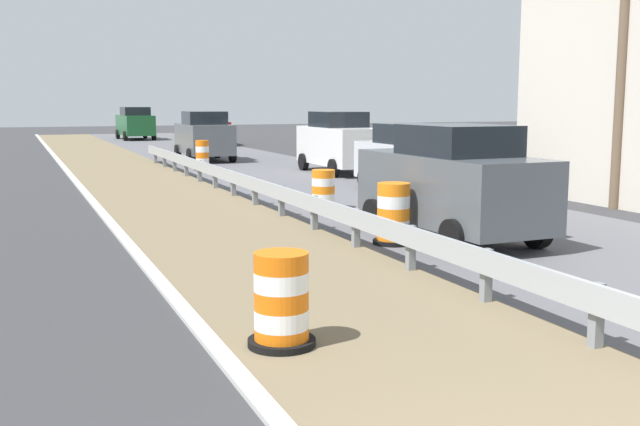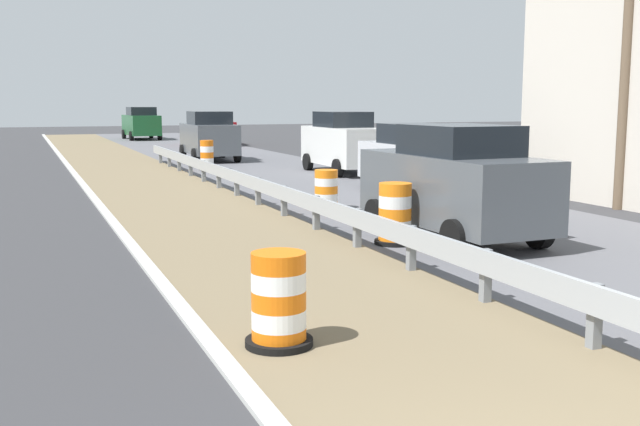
{
  "view_description": "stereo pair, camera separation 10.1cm",
  "coord_description": "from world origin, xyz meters",
  "px_view_note": "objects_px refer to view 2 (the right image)",
  "views": [
    {
      "loc": [
        -3.18,
        -3.05,
        2.59
      ],
      "look_at": [
        0.91,
        6.94,
        0.99
      ],
      "focal_mm": 42.41,
      "sensor_mm": 36.0,
      "label": 1
    },
    {
      "loc": [
        -3.08,
        -3.08,
        2.59
      ],
      "look_at": [
        0.91,
        6.94,
        0.99
      ],
      "focal_mm": 42.41,
      "sensor_mm": 36.0,
      "label": 2
    }
  ],
  "objects_px": {
    "traffic_barrel_farther": "(207,156)",
    "utility_pole_near": "(627,36)",
    "car_lead_near_lane": "(454,183)",
    "traffic_barrel_mid": "(395,217)",
    "car_mid_far_lane": "(213,129)",
    "car_distant_a": "(420,159)",
    "traffic_barrel_close": "(279,304)",
    "car_trailing_near_lane": "(344,142)",
    "car_lead_far_lane": "(209,136)",
    "traffic_barrel_far": "(326,192)",
    "car_trailing_far_lane": "(141,123)"
  },
  "relations": [
    {
      "from": "traffic_barrel_farther",
      "to": "utility_pole_near",
      "type": "relative_size",
      "value": 0.14
    },
    {
      "from": "car_lead_near_lane",
      "to": "traffic_barrel_mid",
      "type": "bearing_deg",
      "value": 90.75
    },
    {
      "from": "car_mid_far_lane",
      "to": "car_distant_a",
      "type": "relative_size",
      "value": 0.98
    },
    {
      "from": "traffic_barrel_close",
      "to": "traffic_barrel_mid",
      "type": "bearing_deg",
      "value": 51.08
    },
    {
      "from": "utility_pole_near",
      "to": "car_trailing_near_lane",
      "type": "bearing_deg",
      "value": 102.07
    },
    {
      "from": "traffic_barrel_close",
      "to": "car_lead_far_lane",
      "type": "distance_m",
      "value": 26.14
    },
    {
      "from": "car_lead_near_lane",
      "to": "traffic_barrel_far",
      "type": "bearing_deg",
      "value": 7.22
    },
    {
      "from": "traffic_barrel_mid",
      "to": "car_lead_near_lane",
      "type": "height_order",
      "value": "car_lead_near_lane"
    },
    {
      "from": "car_lead_far_lane",
      "to": "traffic_barrel_farther",
      "type": "bearing_deg",
      "value": 167.18
    },
    {
      "from": "traffic_barrel_mid",
      "to": "traffic_barrel_close",
      "type": "bearing_deg",
      "value": -128.92
    },
    {
      "from": "car_trailing_far_lane",
      "to": "traffic_barrel_farther",
      "type": "bearing_deg",
      "value": 175.4
    },
    {
      "from": "traffic_barrel_close",
      "to": "car_lead_far_lane",
      "type": "bearing_deg",
      "value": 78.17
    },
    {
      "from": "traffic_barrel_mid",
      "to": "car_lead_far_lane",
      "type": "distance_m",
      "value": 20.89
    },
    {
      "from": "car_mid_far_lane",
      "to": "car_trailing_far_lane",
      "type": "height_order",
      "value": "car_trailing_far_lane"
    },
    {
      "from": "car_lead_near_lane",
      "to": "car_distant_a",
      "type": "xyz_separation_m",
      "value": [
        2.93,
        6.54,
        -0.09
      ]
    },
    {
      "from": "traffic_barrel_farther",
      "to": "car_distant_a",
      "type": "distance_m",
      "value": 10.38
    },
    {
      "from": "traffic_barrel_close",
      "to": "utility_pole_near",
      "type": "height_order",
      "value": "utility_pole_near"
    },
    {
      "from": "traffic_barrel_far",
      "to": "traffic_barrel_mid",
      "type": "bearing_deg",
      "value": -96.66
    },
    {
      "from": "car_distant_a",
      "to": "car_lead_far_lane",
      "type": "bearing_deg",
      "value": -170.09
    },
    {
      "from": "traffic_barrel_farther",
      "to": "utility_pole_near",
      "type": "height_order",
      "value": "utility_pole_near"
    },
    {
      "from": "traffic_barrel_mid",
      "to": "traffic_barrel_far",
      "type": "height_order",
      "value": "traffic_barrel_mid"
    },
    {
      "from": "car_distant_a",
      "to": "utility_pole_near",
      "type": "relative_size",
      "value": 0.59
    },
    {
      "from": "car_lead_far_lane",
      "to": "traffic_barrel_close",
      "type": "bearing_deg",
      "value": 169.82
    },
    {
      "from": "car_trailing_near_lane",
      "to": "car_distant_a",
      "type": "relative_size",
      "value": 0.97
    },
    {
      "from": "traffic_barrel_mid",
      "to": "traffic_barrel_farther",
      "type": "xyz_separation_m",
      "value": [
        0.33,
        16.21,
        0.0
      ]
    },
    {
      "from": "car_trailing_near_lane",
      "to": "car_trailing_far_lane",
      "type": "bearing_deg",
      "value": -172.87
    },
    {
      "from": "car_trailing_near_lane",
      "to": "car_mid_far_lane",
      "type": "relative_size",
      "value": 1.0
    },
    {
      "from": "car_lead_far_lane",
      "to": "car_distant_a",
      "type": "height_order",
      "value": "car_lead_far_lane"
    },
    {
      "from": "traffic_barrel_close",
      "to": "traffic_barrel_far",
      "type": "height_order",
      "value": "traffic_barrel_close"
    },
    {
      "from": "car_trailing_near_lane",
      "to": "car_trailing_far_lane",
      "type": "xyz_separation_m",
      "value": [
        -3.15,
        27.72,
        -0.0
      ]
    },
    {
      "from": "car_mid_far_lane",
      "to": "car_distant_a",
      "type": "height_order",
      "value": "car_mid_far_lane"
    },
    {
      "from": "traffic_barrel_far",
      "to": "utility_pole_near",
      "type": "height_order",
      "value": "utility_pole_near"
    },
    {
      "from": "traffic_barrel_far",
      "to": "traffic_barrel_farther",
      "type": "height_order",
      "value": "traffic_barrel_farther"
    },
    {
      "from": "car_lead_near_lane",
      "to": "car_distant_a",
      "type": "distance_m",
      "value": 7.16
    },
    {
      "from": "car_lead_near_lane",
      "to": "car_distant_a",
      "type": "relative_size",
      "value": 0.94
    },
    {
      "from": "traffic_barrel_close",
      "to": "traffic_barrel_farther",
      "type": "xyz_separation_m",
      "value": [
        4.17,
        20.96,
        0.06
      ]
    },
    {
      "from": "traffic_barrel_far",
      "to": "car_distant_a",
      "type": "bearing_deg",
      "value": 27.84
    },
    {
      "from": "traffic_barrel_close",
      "to": "car_trailing_near_lane",
      "type": "xyz_separation_m",
      "value": [
        8.56,
        17.94,
        0.65
      ]
    },
    {
      "from": "traffic_barrel_farther",
      "to": "car_trailing_near_lane",
      "type": "height_order",
      "value": "car_trailing_near_lane"
    },
    {
      "from": "traffic_barrel_mid",
      "to": "traffic_barrel_farther",
      "type": "height_order",
      "value": "traffic_barrel_farther"
    },
    {
      "from": "car_trailing_far_lane",
      "to": "car_trailing_near_lane",
      "type": "bearing_deg",
      "value": -175.24
    },
    {
      "from": "traffic_barrel_farther",
      "to": "car_lead_far_lane",
      "type": "distance_m",
      "value": 4.8
    },
    {
      "from": "traffic_barrel_close",
      "to": "traffic_barrel_far",
      "type": "xyz_separation_m",
      "value": [
        4.38,
        9.41,
        -0.03
      ]
    },
    {
      "from": "traffic_barrel_far",
      "to": "traffic_barrel_close",
      "type": "bearing_deg",
      "value": -114.95
    },
    {
      "from": "car_distant_a",
      "to": "traffic_barrel_close",
      "type": "bearing_deg",
      "value": -35.97
    },
    {
      "from": "traffic_barrel_mid",
      "to": "car_trailing_near_lane",
      "type": "bearing_deg",
      "value": 70.3
    },
    {
      "from": "traffic_barrel_close",
      "to": "car_trailing_near_lane",
      "type": "height_order",
      "value": "car_trailing_near_lane"
    },
    {
      "from": "traffic_barrel_mid",
      "to": "utility_pole_near",
      "type": "distance_m",
      "value": 8.22
    },
    {
      "from": "car_lead_far_lane",
      "to": "car_trailing_near_lane",
      "type": "bearing_deg",
      "value": -155.64
    },
    {
      "from": "car_mid_far_lane",
      "to": "traffic_barrel_far",
      "type": "bearing_deg",
      "value": -6.37
    }
  ]
}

